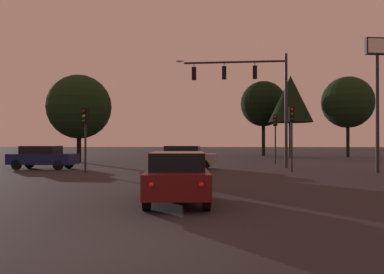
{
  "coord_description": "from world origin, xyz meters",
  "views": [
    {
      "loc": [
        1.38,
        -6.77,
        1.86
      ],
      "look_at": [
        -0.22,
        21.2,
        2.12
      ],
      "focal_mm": 36.75,
      "sensor_mm": 36.0,
      "label": 1
    }
  ],
  "objects_px": {
    "traffic_light_corner_left": "(292,126)",
    "car_crossing_left": "(43,157)",
    "tree_center_horizon": "(291,99)",
    "car_nearside_lane": "(177,176)",
    "store_sign_illuminated": "(377,75)",
    "tree_right_cluster": "(263,104)",
    "car_crossing_right": "(184,157)",
    "tree_left_far": "(79,107)",
    "traffic_signal_mast_arm": "(251,87)",
    "traffic_light_corner_right": "(275,129)",
    "traffic_light_median": "(85,127)",
    "tree_behind_sign": "(348,102)"
  },
  "relations": [
    {
      "from": "traffic_light_corner_left",
      "to": "tree_right_cluster",
      "type": "distance_m",
      "value": 25.29
    },
    {
      "from": "car_crossing_right",
      "to": "car_nearside_lane",
      "type": "bearing_deg",
      "value": -86.39
    },
    {
      "from": "tree_right_cluster",
      "to": "tree_left_far",
      "type": "bearing_deg",
      "value": -138.23
    },
    {
      "from": "traffic_light_corner_left",
      "to": "car_crossing_right",
      "type": "xyz_separation_m",
      "value": [
        -6.57,
        2.25,
        -1.97
      ]
    },
    {
      "from": "traffic_light_median",
      "to": "tree_left_far",
      "type": "relative_size",
      "value": 0.5
    },
    {
      "from": "traffic_light_corner_right",
      "to": "car_crossing_right",
      "type": "bearing_deg",
      "value": -138.79
    },
    {
      "from": "traffic_light_corner_left",
      "to": "traffic_light_corner_right",
      "type": "bearing_deg",
      "value": 87.91
    },
    {
      "from": "traffic_light_corner_left",
      "to": "tree_right_cluster",
      "type": "bearing_deg",
      "value": 86.73
    },
    {
      "from": "car_nearside_lane",
      "to": "tree_left_far",
      "type": "xyz_separation_m",
      "value": [
        -10.43,
        21.15,
        3.95
      ]
    },
    {
      "from": "traffic_light_corner_left",
      "to": "traffic_light_corner_right",
      "type": "relative_size",
      "value": 0.98
    },
    {
      "from": "traffic_light_corner_left",
      "to": "tree_left_far",
      "type": "xyz_separation_m",
      "value": [
        -16.11,
        9.33,
        1.99
      ]
    },
    {
      "from": "car_crossing_left",
      "to": "tree_center_horizon",
      "type": "distance_m",
      "value": 27.16
    },
    {
      "from": "car_nearside_lane",
      "to": "store_sign_illuminated",
      "type": "xyz_separation_m",
      "value": [
        10.61,
        11.73,
        4.91
      ]
    },
    {
      "from": "traffic_signal_mast_arm",
      "to": "tree_left_far",
      "type": "height_order",
      "value": "traffic_signal_mast_arm"
    },
    {
      "from": "car_crossing_right",
      "to": "tree_right_cluster",
      "type": "xyz_separation_m",
      "value": [
        8.0,
        22.74,
        5.58
      ]
    },
    {
      "from": "traffic_light_median",
      "to": "traffic_light_corner_left",
      "type": "bearing_deg",
      "value": 6.86
    },
    {
      "from": "car_nearside_lane",
      "to": "tree_right_cluster",
      "type": "relative_size",
      "value": 0.46
    },
    {
      "from": "car_nearside_lane",
      "to": "tree_left_far",
      "type": "relative_size",
      "value": 0.57
    },
    {
      "from": "traffic_signal_mast_arm",
      "to": "tree_right_cluster",
      "type": "bearing_deg",
      "value": 80.75
    },
    {
      "from": "car_crossing_left",
      "to": "car_crossing_right",
      "type": "xyz_separation_m",
      "value": [
        9.21,
        0.74,
        -0.0
      ]
    },
    {
      "from": "tree_left_far",
      "to": "store_sign_illuminated",
      "type": "bearing_deg",
      "value": -24.12
    },
    {
      "from": "tree_left_far",
      "to": "tree_right_cluster",
      "type": "height_order",
      "value": "tree_right_cluster"
    },
    {
      "from": "traffic_light_median",
      "to": "store_sign_illuminated",
      "type": "xyz_separation_m",
      "value": [
        16.89,
        1.35,
        3.05
      ]
    },
    {
      "from": "traffic_light_corner_right",
      "to": "store_sign_illuminated",
      "type": "distance_m",
      "value": 9.99
    },
    {
      "from": "car_crossing_left",
      "to": "tree_center_horizon",
      "type": "xyz_separation_m",
      "value": [
        19.48,
        18.08,
        5.58
      ]
    },
    {
      "from": "traffic_light_median",
      "to": "car_crossing_left",
      "type": "bearing_deg",
      "value": 142.24
    },
    {
      "from": "tree_behind_sign",
      "to": "traffic_light_median",
      "type": "bearing_deg",
      "value": -134.22
    },
    {
      "from": "car_crossing_right",
      "to": "traffic_light_median",
      "type": "bearing_deg",
      "value": -145.63
    },
    {
      "from": "traffic_signal_mast_arm",
      "to": "car_crossing_right",
      "type": "distance_m",
      "value": 6.69
    },
    {
      "from": "traffic_light_corner_right",
      "to": "traffic_light_median",
      "type": "relative_size",
      "value": 1.06
    },
    {
      "from": "store_sign_illuminated",
      "to": "tree_center_horizon",
      "type": "height_order",
      "value": "tree_center_horizon"
    },
    {
      "from": "tree_right_cluster",
      "to": "traffic_light_corner_right",
      "type": "bearing_deg",
      "value": -93.86
    },
    {
      "from": "tree_right_cluster",
      "to": "car_crossing_right",
      "type": "bearing_deg",
      "value": -109.39
    },
    {
      "from": "traffic_signal_mast_arm",
      "to": "traffic_light_median",
      "type": "bearing_deg",
      "value": -153.34
    },
    {
      "from": "car_crossing_right",
      "to": "traffic_signal_mast_arm",
      "type": "bearing_deg",
      "value": 15.87
    },
    {
      "from": "traffic_light_corner_left",
      "to": "car_crossing_left",
      "type": "bearing_deg",
      "value": 174.52
    },
    {
      "from": "car_nearside_lane",
      "to": "store_sign_illuminated",
      "type": "height_order",
      "value": "store_sign_illuminated"
    },
    {
      "from": "tree_left_far",
      "to": "tree_center_horizon",
      "type": "distance_m",
      "value": 22.37
    },
    {
      "from": "tree_left_far",
      "to": "tree_center_horizon",
      "type": "xyz_separation_m",
      "value": [
        19.81,
        10.27,
        1.63
      ]
    },
    {
      "from": "traffic_signal_mast_arm",
      "to": "tree_right_cluster",
      "type": "xyz_separation_m",
      "value": [
        3.5,
        21.46,
        0.8
      ]
    },
    {
      "from": "car_crossing_right",
      "to": "store_sign_illuminated",
      "type": "relative_size",
      "value": 0.54
    },
    {
      "from": "traffic_light_corner_left",
      "to": "tree_center_horizon",
      "type": "relative_size",
      "value": 0.43
    },
    {
      "from": "car_crossing_right",
      "to": "tree_right_cluster",
      "type": "bearing_deg",
      "value": 70.61
    },
    {
      "from": "traffic_light_median",
      "to": "car_nearside_lane",
      "type": "xyz_separation_m",
      "value": [
        6.28,
        -10.38,
        -1.86
      ]
    },
    {
      "from": "traffic_light_corner_right",
      "to": "traffic_light_median",
      "type": "bearing_deg",
      "value": -141.64
    },
    {
      "from": "store_sign_illuminated",
      "to": "tree_behind_sign",
      "type": "xyz_separation_m",
      "value": [
        5.52,
        21.68,
        0.48
      ]
    },
    {
      "from": "car_nearside_lane",
      "to": "car_crossing_right",
      "type": "xyz_separation_m",
      "value": [
        -0.89,
        14.07,
        -0.0
      ]
    },
    {
      "from": "traffic_light_corner_left",
      "to": "car_nearside_lane",
      "type": "relative_size",
      "value": 0.92
    },
    {
      "from": "tree_right_cluster",
      "to": "traffic_light_corner_left",
      "type": "bearing_deg",
      "value": -93.27
    },
    {
      "from": "traffic_signal_mast_arm",
      "to": "tree_behind_sign",
      "type": "height_order",
      "value": "tree_behind_sign"
    }
  ]
}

